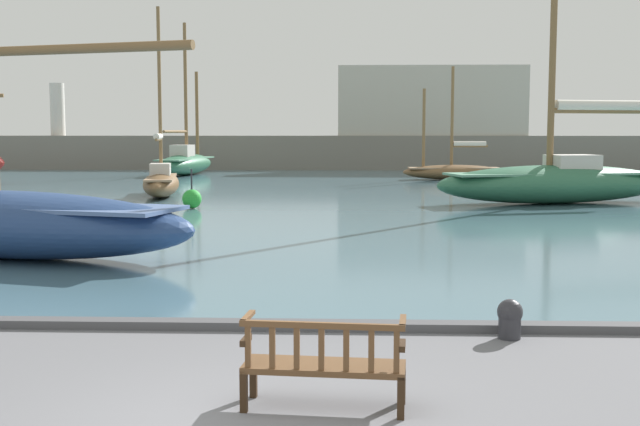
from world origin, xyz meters
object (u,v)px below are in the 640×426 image
object	(u,v)px
sailboat_mid_port	(186,162)
sailboat_outer_port	(2,212)
park_bench	(324,363)
sailboat_outer_starboard	(454,170)
mooring_bollard	(510,318)
channel_buoy	(192,199)
sailboat_far_starboard	(556,178)
sailboat_distant_harbor	(161,181)

from	to	relation	value
sailboat_mid_port	sailboat_outer_port	xyz separation A→B (m)	(2.77, -32.30, 0.17)
park_bench	sailboat_outer_port	bearing A→B (deg)	128.67
sailboat_outer_starboard	sailboat_outer_port	bearing A→B (deg)	-115.09
mooring_bollard	channel_buoy	world-z (taller)	channel_buoy
sailboat_outer_starboard	channel_buoy	bearing A→B (deg)	-123.17
park_bench	mooring_bollard	size ratio (longest dim) A/B	3.09
sailboat_outer_starboard	park_bench	bearing A→B (deg)	-99.20
channel_buoy	sailboat_far_starboard	bearing A→B (deg)	10.99
sailboat_far_starboard	sailboat_outer_port	bearing A→B (deg)	-138.31
sailboat_outer_starboard	mooring_bollard	size ratio (longest dim) A/B	11.66
park_bench	sailboat_outer_starboard	world-z (taller)	sailboat_outer_starboard
sailboat_outer_starboard	channel_buoy	world-z (taller)	sailboat_outer_starboard
sailboat_far_starboard	channel_buoy	world-z (taller)	sailboat_far_starboard
sailboat_mid_port	sailboat_outer_port	distance (m)	32.42
sailboat_mid_port	channel_buoy	world-z (taller)	sailboat_mid_port
park_bench	sailboat_far_starboard	size ratio (longest dim) A/B	0.12
park_bench	mooring_bollard	distance (m)	3.68
sailboat_outer_port	sailboat_far_starboard	bearing A→B (deg)	41.69
sailboat_distant_harbor	sailboat_mid_port	size ratio (longest dim) A/B	0.83
sailboat_distant_harbor	sailboat_outer_port	distance (m)	15.87
sailboat_mid_port	sailboat_outer_starboard	bearing A→B (deg)	-15.62
park_bench	sailboat_distant_harbor	size ratio (longest dim) A/B	0.21
sailboat_mid_port	mooring_bollard	world-z (taller)	sailboat_mid_port
sailboat_outer_port	channel_buoy	xyz separation A→B (m)	(1.88, 10.79, -0.63)
sailboat_outer_starboard	channel_buoy	xyz separation A→B (m)	(-11.17, -17.09, -0.20)
sailboat_outer_port	sailboat_mid_port	bearing A→B (deg)	94.90
sailboat_far_starboard	mooring_bollard	world-z (taller)	sailboat_far_starboard
sailboat_mid_port	sailboat_outer_port	size ratio (longest dim) A/B	0.72
sailboat_distant_harbor	sailboat_mid_port	bearing A→B (deg)	98.25
park_bench	channel_buoy	xyz separation A→B (m)	(-5.22, 19.66, -0.05)
sailboat_distant_harbor	sailboat_outer_starboard	xyz separation A→B (m)	(13.44, 12.02, -0.10)
sailboat_far_starboard	sailboat_outer_port	distance (m)	20.05
sailboat_mid_port	channel_buoy	distance (m)	22.02
sailboat_outer_port	channel_buoy	size ratio (longest dim) A/B	9.38
sailboat_distant_harbor	sailboat_mid_port	world-z (taller)	sailboat_mid_port
sailboat_far_starboard	sailboat_mid_port	bearing A→B (deg)	133.08
sailboat_outer_starboard	mooring_bollard	distance (m)	34.14
sailboat_distant_harbor	channel_buoy	world-z (taller)	sailboat_distant_harbor
sailboat_outer_port	mooring_bollard	size ratio (longest dim) A/B	24.17
sailboat_distant_harbor	mooring_bollard	xyz separation A→B (m)	(9.86, -21.93, -0.44)
sailboat_outer_port	sailboat_distant_harbor	bearing A→B (deg)	91.39
park_bench	channel_buoy	world-z (taller)	channel_buoy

